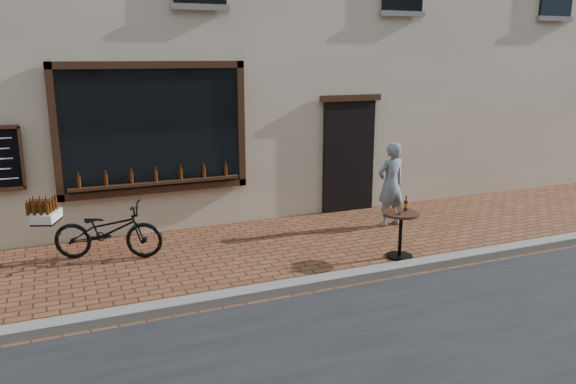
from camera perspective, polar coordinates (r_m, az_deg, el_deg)
name	(u,v)px	position (r m, az deg, el deg)	size (l,w,h in m)	color
ground	(346,288)	(7.75, 5.93, -9.65)	(90.00, 90.00, 0.00)	brown
kerb	(339,278)	(7.89, 5.24, -8.73)	(90.00, 0.25, 0.12)	slate
cargo_bicycle	(106,230)	(9.10, -18.03, -3.71)	(2.00, 1.16, 0.93)	black
bistro_table	(401,225)	(8.83, 11.40, -3.34)	(0.56, 0.56, 0.96)	black
pedestrian	(391,184)	(10.41, 10.40, 0.77)	(0.56, 0.37, 1.54)	slate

